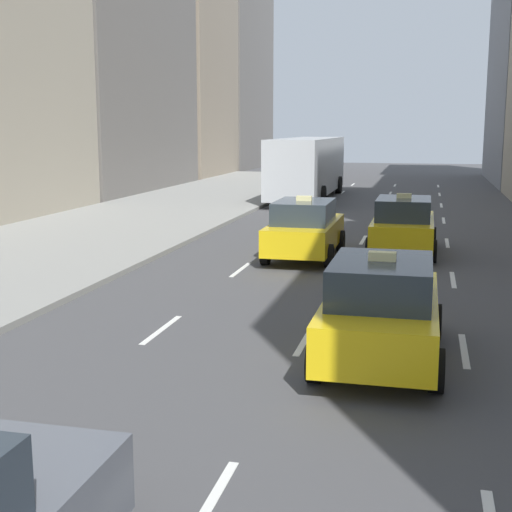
% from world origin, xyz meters
% --- Properties ---
extents(sidewalk_left, '(8.00, 66.00, 0.15)m').
position_xyz_m(sidewalk_left, '(-7.00, 27.00, 0.07)').
color(sidewalk_left, gray).
rests_on(sidewalk_left, ground).
extents(lane_markings, '(5.72, 56.00, 0.01)m').
position_xyz_m(lane_markings, '(2.60, 23.00, 0.01)').
color(lane_markings, white).
rests_on(lane_markings, ground).
extents(taxi_lead, '(2.02, 4.40, 1.87)m').
position_xyz_m(taxi_lead, '(4.00, 23.63, 0.88)').
color(taxi_lead, yellow).
rests_on(taxi_lead, ground).
extents(taxi_second, '(2.02, 4.40, 1.87)m').
position_xyz_m(taxi_second, '(1.20, 22.16, 0.88)').
color(taxi_second, yellow).
rests_on(taxi_second, ground).
extents(taxi_third, '(2.02, 4.40, 1.87)m').
position_xyz_m(taxi_third, '(4.00, 13.16, 0.88)').
color(taxi_third, yellow).
rests_on(taxi_third, ground).
extents(city_bus, '(2.80, 11.61, 3.25)m').
position_xyz_m(city_bus, '(-1.61, 39.73, 1.79)').
color(city_bus, '#B7BCC1').
rests_on(city_bus, ground).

